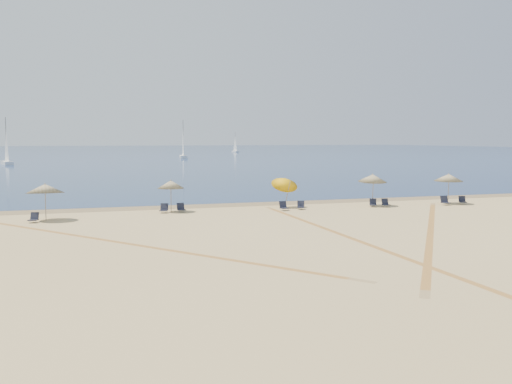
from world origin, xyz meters
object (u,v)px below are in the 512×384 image
Objects in this scene: umbrella_4 at (373,178)px; chair_9 at (445,201)px; chair_5 at (284,206)px; chair_8 at (386,203)px; chair_6 at (301,206)px; sailboat_2 at (235,146)px; umbrella_2 at (171,184)px; chair_2 at (34,218)px; sailboat_0 at (183,147)px; chair_3 at (164,209)px; chair_10 at (463,201)px; umbrella_3 at (285,182)px; umbrella_5 at (449,178)px; chair_4 at (181,208)px; umbrella_1 at (45,189)px; sailboat_1 at (7,150)px; chair_7 at (373,203)px.

chair_9 is at bearing -12.20° from umbrella_4.
chair_8 is at bearing -9.28° from chair_5.
sailboat_2 is (44.82, 173.40, 2.01)m from chair_6.
umbrella_2 is 3.02× the size of chair_2.
sailboat_0 is (13.60, 113.62, 2.72)m from chair_6.
chair_3 is (-15.61, 0.65, -1.82)m from umbrella_4.
chair_10 is 0.10× the size of sailboat_2.
sailboat_0 is at bearing 75.13° from chair_5.
chair_3 is (-8.96, -0.35, -1.61)m from umbrella_3.
umbrella_5 is 3.14× the size of chair_3.
umbrella_2 is 3.61× the size of chair_8.
chair_4 is 7.19m from chair_5.
umbrella_1 is 9.06m from chair_4.
chair_9 is (12.23, -2.21, -1.58)m from umbrella_3.
chair_3 is 114.96m from sailboat_0.
chair_6 is at bearing -12.18° from chair_4.
chair_3 is (8.24, 2.29, 0.01)m from chair_2.
chair_10 is at bearing -9.25° from chair_4.
umbrella_1 is at bearing -96.63° from sailboat_1.
sailboat_2 reaches higher than chair_9.
chair_10 is at bearing 10.78° from chair_9.
umbrella_1 is 0.31× the size of sailboat_2.
umbrella_5 is 22.06m from chair_3.
chair_5 reaches higher than chair_8.
umbrella_3 is 3.45× the size of chair_3.
sailboat_1 is (-39.87, 86.78, 2.51)m from chair_10.
umbrella_3 is 177.91m from sailboat_2.
umbrella_4 is 7.61m from chair_5.
umbrella_2 is 20.81m from chair_9.
chair_8 is at bearing -14.83° from umbrella_3.
chair_6 is 90.18m from sailboat_1.
umbrella_1 is 0.90× the size of umbrella_3.
sailboat_1 is (-17.55, 84.65, 0.89)m from umbrella_2.
chair_4 is at bearing 161.54° from chair_5.
chair_7 is 0.10× the size of sailboat_2.
umbrella_5 is 176.51m from sailboat_2.
sailboat_0 is at bearing 89.44° from chair_8.
sailboat_0 is at bearing 109.84° from chair_7.
umbrella_1 is 22.97m from chair_7.
chair_8 is (7.98, -0.27, -0.02)m from chair_5.
chair_10 is at bearing -0.41° from umbrella_1.
chair_2 is 1.20× the size of chair_8.
sailboat_1 is at bearing 113.93° from chair_8.
chair_6 is at bearing -176.08° from umbrella_4.
sailboat_1 is at bearing 110.82° from umbrella_4.
umbrella_5 is at bearing 24.98° from chair_7.
umbrella_5 is at bearing -6.70° from chair_5.
sailboat_1 reaches higher than chair_5.
chair_2 is 29.43m from chair_9.
chair_4 is 86.94m from sailboat_1.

